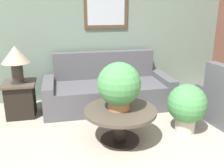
{
  "coord_description": "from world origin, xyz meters",
  "views": [
    {
      "loc": [
        -0.86,
        -1.58,
        1.75
      ],
      "look_at": [
        -0.11,
        2.01,
        0.58
      ],
      "focal_mm": 40.0,
      "sensor_mm": 36.0,
      "label": 1
    }
  ],
  "objects_px": {
    "side_table": "(21,99)",
    "potted_plant_on_table": "(119,85)",
    "couch_main": "(108,90)",
    "coffee_table": "(120,118)",
    "potted_plant_floor": "(187,106)",
    "table_lamp": "(16,57)"
  },
  "relations": [
    {
      "from": "couch_main",
      "to": "potted_plant_floor",
      "type": "relative_size",
      "value": 3.15
    },
    {
      "from": "coffee_table",
      "to": "potted_plant_on_table",
      "type": "relative_size",
      "value": 1.54
    },
    {
      "from": "coffee_table",
      "to": "potted_plant_on_table",
      "type": "height_order",
      "value": "potted_plant_on_table"
    },
    {
      "from": "potted_plant_on_table",
      "to": "potted_plant_floor",
      "type": "bearing_deg",
      "value": 2.13
    },
    {
      "from": "coffee_table",
      "to": "table_lamp",
      "type": "bearing_deg",
      "value": 141.17
    },
    {
      "from": "coffee_table",
      "to": "side_table",
      "type": "height_order",
      "value": "side_table"
    },
    {
      "from": "side_table",
      "to": "potted_plant_on_table",
      "type": "relative_size",
      "value": 0.93
    },
    {
      "from": "couch_main",
      "to": "table_lamp",
      "type": "relative_size",
      "value": 3.8
    },
    {
      "from": "couch_main",
      "to": "table_lamp",
      "type": "bearing_deg",
      "value": -174.75
    },
    {
      "from": "side_table",
      "to": "potted_plant_on_table",
      "type": "height_order",
      "value": "potted_plant_on_table"
    },
    {
      "from": "couch_main",
      "to": "table_lamp",
      "type": "height_order",
      "value": "table_lamp"
    },
    {
      "from": "side_table",
      "to": "potted_plant_on_table",
      "type": "xyz_separation_m",
      "value": [
        1.38,
        -1.09,
        0.49
      ]
    },
    {
      "from": "coffee_table",
      "to": "side_table",
      "type": "relative_size",
      "value": 1.66
    },
    {
      "from": "table_lamp",
      "to": "side_table",
      "type": "bearing_deg",
      "value": -116.57
    },
    {
      "from": "couch_main",
      "to": "side_table",
      "type": "bearing_deg",
      "value": -174.75
    },
    {
      "from": "couch_main",
      "to": "side_table",
      "type": "relative_size",
      "value": 3.87
    },
    {
      "from": "side_table",
      "to": "couch_main",
      "type": "bearing_deg",
      "value": 5.25
    },
    {
      "from": "table_lamp",
      "to": "potted_plant_floor",
      "type": "distance_m",
      "value": 2.66
    },
    {
      "from": "couch_main",
      "to": "coffee_table",
      "type": "height_order",
      "value": "couch_main"
    },
    {
      "from": "potted_plant_floor",
      "to": "side_table",
      "type": "bearing_deg",
      "value": 156.0
    },
    {
      "from": "couch_main",
      "to": "coffee_table",
      "type": "distance_m",
      "value": 1.26
    },
    {
      "from": "side_table",
      "to": "potted_plant_floor",
      "type": "xyz_separation_m",
      "value": [
        2.37,
        -1.06,
        0.11
      ]
    }
  ]
}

